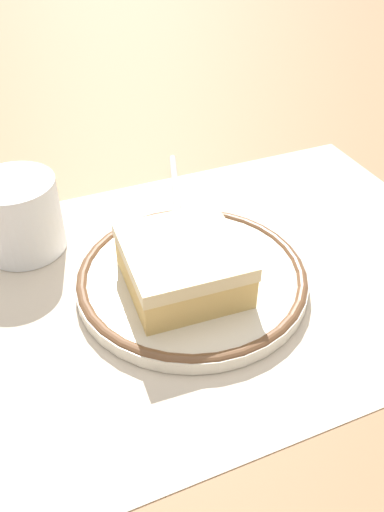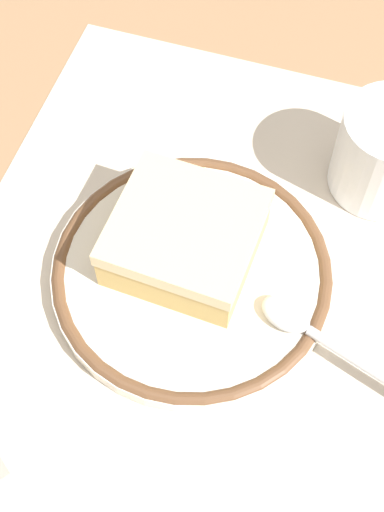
{
  "view_description": "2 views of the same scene",
  "coord_description": "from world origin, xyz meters",
  "views": [
    {
      "loc": [
        -0.16,
        -0.33,
        0.32
      ],
      "look_at": [
        -0.03,
        -0.01,
        0.03
      ],
      "focal_mm": 36.87,
      "sensor_mm": 36.0,
      "label": 1
    },
    {
      "loc": [
        0.21,
        0.07,
        0.47
      ],
      "look_at": [
        -0.03,
        -0.01,
        0.03
      ],
      "focal_mm": 50.46,
      "sensor_mm": 36.0,
      "label": 2
    }
  ],
  "objects": [
    {
      "name": "ground_plane",
      "position": [
        0.0,
        0.0,
        0.0
      ],
      "size": [
        2.4,
        2.4,
        0.0
      ],
      "primitive_type": "plane",
      "color": "#9E7551"
    },
    {
      "name": "placemat",
      "position": [
        0.0,
        0.0,
        0.0
      ],
      "size": [
        0.5,
        0.36,
        0.0
      ],
      "primitive_type": "cube",
      "color": "beige",
      "rests_on": "ground_plane"
    },
    {
      "name": "plate",
      "position": [
        -0.03,
        -0.01,
        0.01
      ],
      "size": [
        0.21,
        0.21,
        0.01
      ],
      "color": "silver",
      "rests_on": "placemat"
    },
    {
      "name": "cake_slice",
      "position": [
        -0.04,
        -0.01,
        0.03
      ],
      "size": [
        0.1,
        0.1,
        0.04
      ],
      "color": "#DBB76B",
      "rests_on": "plate"
    },
    {
      "name": "spoon",
      "position": [
        0.0,
        0.09,
        0.02
      ],
      "size": [
        0.06,
        0.15,
        0.01
      ],
      "color": "silver",
      "rests_on": "plate"
    },
    {
      "name": "cup",
      "position": [
        -0.15,
        0.11,
        0.03
      ],
      "size": [
        0.08,
        0.08,
        0.07
      ],
      "color": "white",
      "rests_on": "placemat"
    },
    {
      "name": "napkin",
      "position": [
        0.18,
        0.09,
        0.0
      ],
      "size": [
        0.15,
        0.15,
        0.0
      ],
      "primitive_type": "cube",
      "rotation": [
        0.0,
        0.0,
        3.22
      ],
      "color": "white",
      "rests_on": "placemat"
    }
  ]
}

